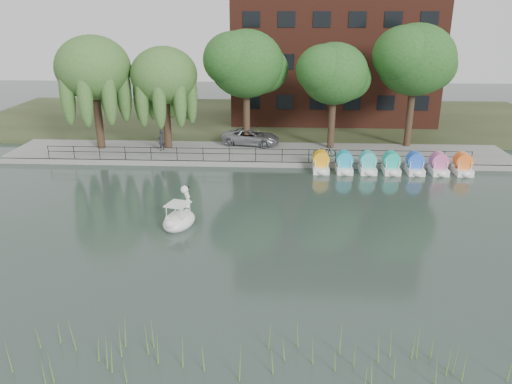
# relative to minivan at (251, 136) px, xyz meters

# --- Properties ---
(ground_plane) EXTENTS (120.00, 120.00, 0.00)m
(ground_plane) POSITION_rel_minivan_xyz_m (0.62, -18.12, -1.17)
(ground_plane) COLOR #404F4C
(promenade) EXTENTS (40.00, 6.00, 0.40)m
(promenade) POSITION_rel_minivan_xyz_m (0.62, -2.12, -0.97)
(promenade) COLOR gray
(promenade) RESTS_ON ground_plane
(kerb) EXTENTS (40.00, 0.25, 0.40)m
(kerb) POSITION_rel_minivan_xyz_m (0.62, -5.07, -0.97)
(kerb) COLOR gray
(kerb) RESTS_ON ground_plane
(land_strip) EXTENTS (60.00, 22.00, 0.36)m
(land_strip) POSITION_rel_minivan_xyz_m (0.62, 11.88, -0.99)
(land_strip) COLOR #47512D
(land_strip) RESTS_ON ground_plane
(railing) EXTENTS (32.00, 0.05, 1.00)m
(railing) POSITION_rel_minivan_xyz_m (0.62, -4.87, -0.02)
(railing) COLOR black
(railing) RESTS_ON promenade
(apartment_building) EXTENTS (20.00, 10.07, 18.00)m
(apartment_building) POSITION_rel_minivan_xyz_m (7.62, 11.85, 8.19)
(apartment_building) COLOR #4C1E16
(apartment_building) RESTS_ON land_strip
(willow_left) EXTENTS (5.88, 5.88, 9.01)m
(willow_left) POSITION_rel_minivan_xyz_m (-12.38, -1.62, 5.70)
(willow_left) COLOR #473323
(willow_left) RESTS_ON promenade
(willow_mid) EXTENTS (5.32, 5.32, 8.15)m
(willow_mid) POSITION_rel_minivan_xyz_m (-6.88, -1.12, 5.08)
(willow_mid) COLOR #473323
(willow_mid) RESTS_ON promenade
(broadleaf_center) EXTENTS (6.00, 6.00, 9.25)m
(broadleaf_center) POSITION_rel_minivan_xyz_m (-0.38, -0.12, 5.89)
(broadleaf_center) COLOR #473323
(broadleaf_center) RESTS_ON promenade
(broadleaf_right) EXTENTS (5.40, 5.40, 8.32)m
(broadleaf_right) POSITION_rel_minivan_xyz_m (6.62, -0.62, 5.22)
(broadleaf_right) COLOR #473323
(broadleaf_right) RESTS_ON promenade
(broadleaf_far) EXTENTS (6.30, 6.30, 9.71)m
(broadleaf_far) POSITION_rel_minivan_xyz_m (13.12, 0.38, 6.23)
(broadleaf_far) COLOR #473323
(broadleaf_far) RESTS_ON promenade
(minivan) EXTENTS (3.48, 5.88, 1.54)m
(minivan) POSITION_rel_minivan_xyz_m (0.00, 0.00, 0.00)
(minivan) COLOR gray
(minivan) RESTS_ON promenade
(bicycle) EXTENTS (0.71, 1.76, 1.00)m
(bicycle) POSITION_rel_minivan_xyz_m (5.89, -3.42, -0.27)
(bicycle) COLOR gray
(bicycle) RESTS_ON promenade
(pedestrian) EXTENTS (0.77, 0.86, 1.98)m
(pedestrian) POSITION_rel_minivan_xyz_m (-7.17, -2.20, 0.22)
(pedestrian) COLOR black
(pedestrian) RESTS_ON promenade
(swan_boat) EXTENTS (2.16, 2.77, 2.06)m
(swan_boat) POSITION_rel_minivan_xyz_m (-2.99, -16.13, -0.72)
(swan_boat) COLOR white
(swan_boat) RESTS_ON ground_plane
(pedal_boat_row) EXTENTS (11.35, 1.70, 1.40)m
(pedal_boat_row) POSITION_rel_minivan_xyz_m (10.56, -5.94, -0.56)
(pedal_boat_row) COLOR white
(pedal_boat_row) RESTS_ON ground_plane
(reed_bank) EXTENTS (24.00, 2.40, 1.20)m
(reed_bank) POSITION_rel_minivan_xyz_m (2.62, -27.62, -0.57)
(reed_bank) COLOR #669938
(reed_bank) RESTS_ON ground_plane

